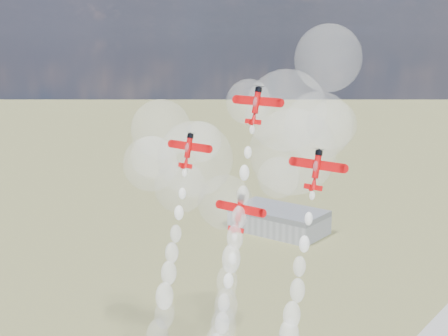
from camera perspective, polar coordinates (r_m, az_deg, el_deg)
name	(u,v)px	position (r m, az deg, el deg)	size (l,w,h in m)	color
hangar	(279,220)	(345.62, 5.04, -4.76)	(50.00, 28.00, 13.00)	gray
plane_lead	(256,104)	(125.92, 2.96, 5.82)	(10.82, 4.17, 7.58)	red
plane_left	(188,150)	(134.73, -3.29, 1.70)	(10.82, 4.17, 7.58)	red
plane_right	(316,169)	(117.18, 8.45, -0.05)	(10.82, 4.17, 7.58)	red
plane_slot	(239,212)	(125.61, 1.38, -4.06)	(10.82, 4.17, 7.58)	red
smoke_trail_lead	(226,301)	(128.34, 0.16, -12.09)	(5.45, 14.12, 45.94)	white
smoke_trail_left	(159,332)	(140.09, -5.96, -14.70)	(5.68, 14.42, 45.70)	white
drifted_smoke_cloud	(245,140)	(156.15, 1.91, 2.56)	(70.92, 39.69, 53.85)	white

